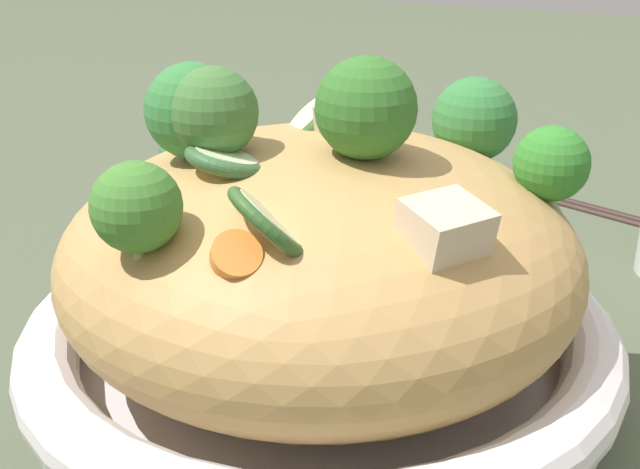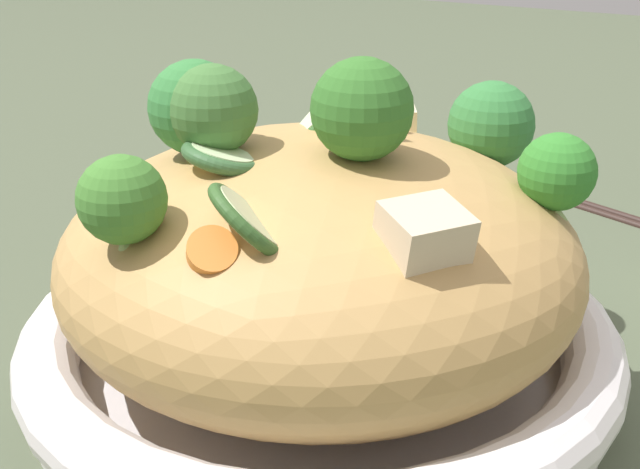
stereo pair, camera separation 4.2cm
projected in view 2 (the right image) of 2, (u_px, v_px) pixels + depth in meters
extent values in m
plane|color=#49533D|center=(320.00, 384.00, 0.45)|extent=(3.00, 3.00, 0.00)
cylinder|color=white|center=(320.00, 371.00, 0.45)|extent=(0.30, 0.30, 0.02)
torus|color=white|center=(320.00, 332.00, 0.44)|extent=(0.31, 0.31, 0.03)
ellipsoid|color=tan|center=(320.00, 256.00, 0.42)|extent=(0.27, 0.27, 0.12)
torus|color=tan|center=(244.00, 193.00, 0.40)|extent=(0.04, 0.05, 0.03)
torus|color=tan|center=(289.00, 141.00, 0.44)|extent=(0.07, 0.07, 0.02)
cone|color=#A1B86D|center=(127.00, 248.00, 0.35)|extent=(0.02, 0.02, 0.02)
sphere|color=#417D2F|center=(122.00, 200.00, 0.34)|extent=(0.04, 0.04, 0.04)
cone|color=#98B675|center=(215.00, 158.00, 0.40)|extent=(0.02, 0.02, 0.02)
sphere|color=#417236|center=(213.00, 110.00, 0.39)|extent=(0.04, 0.04, 0.04)
cone|color=#96C179|center=(488.00, 165.00, 0.47)|extent=(0.02, 0.02, 0.01)
sphere|color=#34793B|center=(491.00, 124.00, 0.46)|extent=(0.05, 0.05, 0.05)
cone|color=#A1BC6F|center=(198.00, 155.00, 0.41)|extent=(0.02, 0.02, 0.01)
sphere|color=#357B3B|center=(195.00, 107.00, 0.40)|extent=(0.05, 0.05, 0.05)
cone|color=#A2BA6E|center=(552.00, 211.00, 0.40)|extent=(0.02, 0.02, 0.02)
sphere|color=#337F2C|center=(557.00, 172.00, 0.39)|extent=(0.05, 0.05, 0.04)
cone|color=#97BD72|center=(361.00, 160.00, 0.38)|extent=(0.03, 0.03, 0.02)
sphere|color=#346F29|center=(362.00, 109.00, 0.37)|extent=(0.06, 0.06, 0.05)
cylinder|color=orange|center=(342.00, 126.00, 0.42)|extent=(0.03, 0.03, 0.01)
cylinder|color=orange|center=(212.00, 251.00, 0.33)|extent=(0.03, 0.03, 0.02)
cylinder|color=orange|center=(388.00, 126.00, 0.44)|extent=(0.02, 0.02, 0.02)
cylinder|color=beige|center=(318.00, 121.00, 0.44)|extent=(0.04, 0.04, 0.03)
torus|color=#335D2B|center=(318.00, 121.00, 0.44)|extent=(0.05, 0.05, 0.03)
cylinder|color=beige|center=(203.00, 137.00, 0.48)|extent=(0.04, 0.04, 0.02)
torus|color=#2B5E33|center=(203.00, 137.00, 0.48)|extent=(0.05, 0.05, 0.02)
cylinder|color=beige|center=(248.00, 221.00, 0.33)|extent=(0.05, 0.05, 0.03)
torus|color=#325926|center=(248.00, 221.00, 0.33)|extent=(0.05, 0.05, 0.03)
cylinder|color=beige|center=(221.00, 158.00, 0.38)|extent=(0.04, 0.04, 0.02)
torus|color=#365F34|center=(221.00, 158.00, 0.38)|extent=(0.05, 0.05, 0.02)
cube|color=beige|center=(387.00, 123.00, 0.49)|extent=(0.04, 0.04, 0.02)
cube|color=beige|center=(357.00, 126.00, 0.41)|extent=(0.04, 0.04, 0.02)
cube|color=beige|center=(424.00, 234.00, 0.33)|extent=(0.04, 0.04, 0.03)
cylinder|color=black|center=(580.00, 199.00, 0.71)|extent=(0.20, 0.08, 0.01)
cylinder|color=black|center=(573.00, 202.00, 0.70)|extent=(0.20, 0.08, 0.01)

